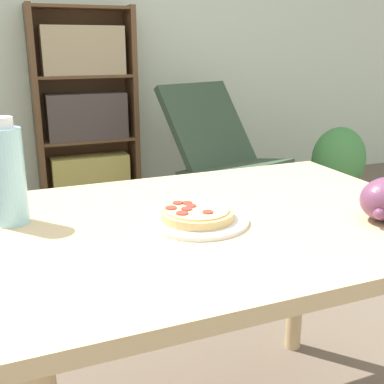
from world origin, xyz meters
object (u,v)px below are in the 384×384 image
(bookshelf, at_px, (86,113))
(pizza_on_plate, at_px, (197,217))
(drink_bottle, at_px, (8,175))
(potted_plant_floor, at_px, (338,164))
(lounge_chair_far, at_px, (224,176))

(bookshelf, bearing_deg, pizza_on_plate, -94.40)
(drink_bottle, distance_m, potted_plant_floor, 2.86)
(pizza_on_plate, distance_m, drink_bottle, 0.45)
(pizza_on_plate, distance_m, lounge_chair_far, 2.11)
(pizza_on_plate, bearing_deg, potted_plant_floor, 43.43)
(pizza_on_plate, distance_m, potted_plant_floor, 2.63)
(drink_bottle, xyz_separation_m, bookshelf, (0.60, 2.32, -0.19))
(drink_bottle, xyz_separation_m, potted_plant_floor, (2.29, 1.62, -0.55))
(lounge_chair_far, height_order, bookshelf, bookshelf)
(bookshelf, relative_size, potted_plant_floor, 2.47)
(bookshelf, bearing_deg, potted_plant_floor, -22.52)
(bookshelf, bearing_deg, drink_bottle, -104.46)
(pizza_on_plate, height_order, potted_plant_floor, pizza_on_plate)
(potted_plant_floor, bearing_deg, bookshelf, 157.48)
(bookshelf, xyz_separation_m, potted_plant_floor, (1.69, -0.70, -0.37))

